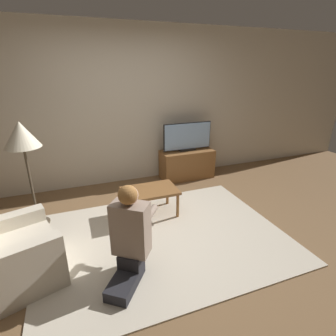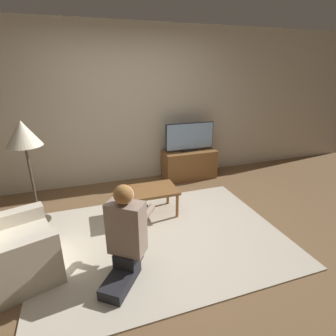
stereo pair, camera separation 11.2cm
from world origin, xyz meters
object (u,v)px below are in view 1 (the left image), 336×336
object	(u,v)px
floor_lamp	(22,140)
person_kneeling	(130,235)
tv	(187,137)
coffee_table	(150,193)
armchair	(11,257)

from	to	relation	value
floor_lamp	person_kneeling	size ratio (longest dim) A/B	1.42
tv	floor_lamp	bearing A→B (deg)	-162.87
floor_lamp	coffee_table	bearing A→B (deg)	-11.67
coffee_table	armchair	distance (m)	1.72
tv	coffee_table	xyz separation A→B (m)	(-1.03, -1.06, -0.43)
person_kneeling	armchair	bearing A→B (deg)	20.40
coffee_table	armchair	world-z (taller)	armchair
coffee_table	floor_lamp	xyz separation A→B (m)	(-1.44, 0.30, 0.80)
coffee_table	floor_lamp	world-z (taller)	floor_lamp
person_kneeling	tv	bearing A→B (deg)	-89.96
tv	person_kneeling	size ratio (longest dim) A/B	0.94
coffee_table	armchair	xyz separation A→B (m)	(-1.56, -0.72, -0.05)
tv	floor_lamp	size ratio (longest dim) A/B	0.66
tv	armchair	bearing A→B (deg)	-145.63
floor_lamp	person_kneeling	bearing A→B (deg)	-54.61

